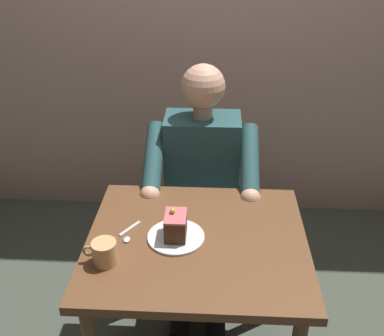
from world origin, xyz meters
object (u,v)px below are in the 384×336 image
object	(u,v)px
chair	(202,191)
coffee_cup	(104,252)
seated_person	(201,187)
cake_slice	(176,226)
dining_table	(197,261)
dessert_spoon	(128,234)

from	to	relation	value
chair	coffee_cup	distance (m)	0.95
seated_person	cake_slice	size ratio (longest dim) A/B	10.64
dining_table	seated_person	world-z (taller)	seated_person
cake_slice	seated_person	bearing A→B (deg)	-98.58
dining_table	cake_slice	distance (m)	0.18
chair	cake_slice	distance (m)	0.76
chair	seated_person	xyz separation A→B (m)	(-0.00, 0.17, 0.14)
chair	dessert_spoon	xyz separation A→B (m)	(0.26, 0.69, 0.24)
coffee_cup	seated_person	bearing A→B (deg)	-115.25
seated_person	coffee_cup	xyz separation A→B (m)	(0.32, 0.67, 0.14)
coffee_cup	dessert_spoon	world-z (taller)	coffee_cup
seated_person	dessert_spoon	distance (m)	0.59
chair	cake_slice	xyz separation A→B (m)	(0.08, 0.70, 0.29)
chair	seated_person	world-z (taller)	seated_person
cake_slice	dining_table	bearing A→B (deg)	-176.86
chair	dining_table	bearing A→B (deg)	90.00
coffee_cup	chair	bearing A→B (deg)	-110.51
dining_table	cake_slice	world-z (taller)	cake_slice
seated_person	dessert_spoon	size ratio (longest dim) A/B	9.02
dessert_spoon	chair	bearing A→B (deg)	-110.84
cake_slice	coffee_cup	world-z (taller)	cake_slice
seated_person	cake_slice	distance (m)	0.55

